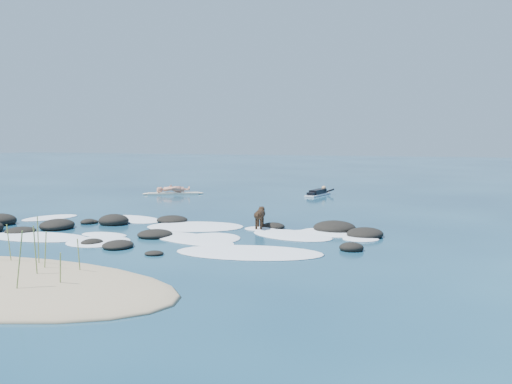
% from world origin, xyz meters
% --- Properties ---
extents(ground, '(160.00, 160.00, 0.00)m').
position_xyz_m(ground, '(0.00, 0.00, 0.00)').
color(ground, '#0A2642').
rests_on(ground, ground).
extents(dune_grass, '(3.14, 1.94, 1.22)m').
position_xyz_m(dune_grass, '(0.42, -8.10, 0.63)').
color(dune_grass, olive).
rests_on(dune_grass, ground).
extents(reef_rocks, '(13.87, 6.66, 0.51)m').
position_xyz_m(reef_rocks, '(-0.69, -1.05, 0.10)').
color(reef_rocks, black).
rests_on(reef_rocks, ground).
extents(breaking_foam, '(13.50, 6.87, 0.12)m').
position_xyz_m(breaking_foam, '(1.19, -1.22, 0.01)').
color(breaking_foam, white).
rests_on(breaking_foam, ground).
extents(standing_surfer_rig, '(2.99, 1.90, 1.87)m').
position_xyz_m(standing_surfer_rig, '(-5.63, 10.03, 0.74)').
color(standing_surfer_rig, beige).
rests_on(standing_surfer_rig, ground).
extents(paddling_surfer_rig, '(1.15, 2.60, 0.45)m').
position_xyz_m(paddling_surfer_rig, '(1.86, 12.22, 0.15)').
color(paddling_surfer_rig, white).
rests_on(paddling_surfer_rig, ground).
extents(dog, '(0.46, 1.19, 0.76)m').
position_xyz_m(dog, '(2.90, 0.53, 0.50)').
color(dog, black).
rests_on(dog, ground).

